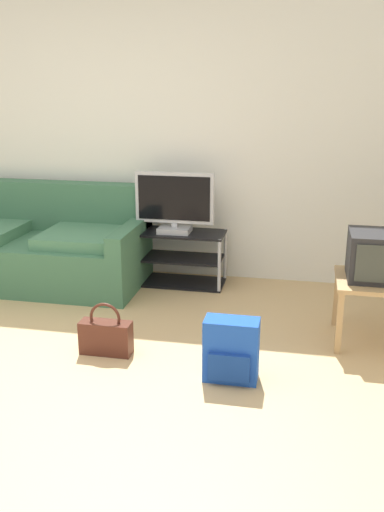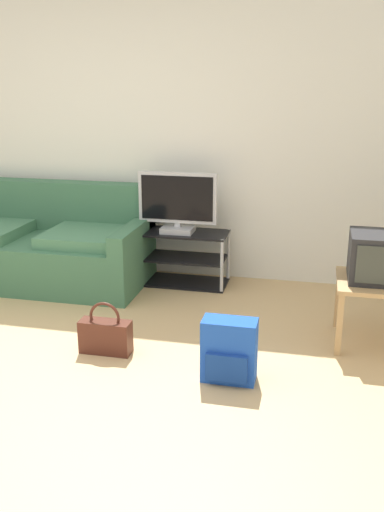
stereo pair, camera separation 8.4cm
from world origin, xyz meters
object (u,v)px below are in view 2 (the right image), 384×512
tv_stand (179,257)px  handbag (106,335)px  flat_tv (177,203)px  backpack (229,351)px  crt_tv (380,257)px  couch (42,247)px  side_table (377,290)px

tv_stand → handbag: 1.48m
flat_tv → backpack: size_ratio=1.76×
crt_tv → backpack: 1.26m
couch → side_table: couch is taller
handbag → side_table: bearing=17.3°
tv_stand → backpack: (0.74, -1.65, -0.05)m
backpack → couch: bearing=118.1°
couch → backpack: 2.48m
couch → crt_tv: size_ratio=4.84×
couch → tv_stand: size_ratio=2.20×
flat_tv → handbag: (-0.14, -1.45, -0.63)m
tv_stand → crt_tv: bearing=-28.7°
backpack → handbag: 0.90m
side_table → tv_stand: bearing=150.9°
flat_tv → crt_tv: 1.87m
tv_stand → flat_tv: size_ratio=1.27×
handbag → flat_tv: bearing=84.3°
couch → side_table: size_ratio=3.61×
crt_tv → handbag: bearing=-162.2°
couch → backpack: (1.99, -1.46, -0.12)m
flat_tv → backpack: bearing=-65.7°
couch → handbag: (1.11, -1.28, -0.19)m
side_table → crt_tv: crt_tv is taller
couch → tv_stand: 1.27m
crt_tv → backpack: bearing=-140.3°
tv_stand → side_table: (1.64, -0.91, 0.15)m
tv_stand → side_table: 1.89m
side_table → handbag: 1.89m
backpack → handbag: backpack is taller
backpack → crt_tv: bearing=14.0°
flat_tv → side_table: flat_tv is taller
tv_stand → flat_tv: (0.00, -0.02, 0.51)m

